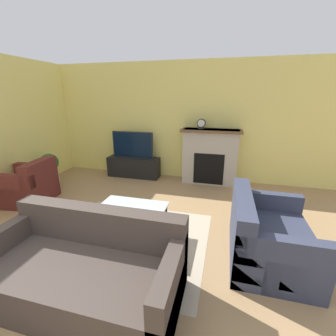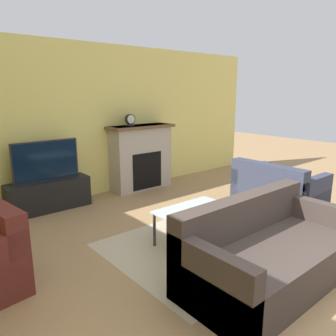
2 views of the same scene
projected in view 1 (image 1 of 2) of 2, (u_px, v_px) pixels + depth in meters
The scene contains 11 objects.
wall_back at pixel (165, 122), 5.39m from camera, with size 8.45×0.06×2.70m.
area_rug at pixel (130, 239), 3.19m from camera, with size 2.16×1.90×0.00m.
fireplace at pixel (210, 156), 5.12m from camera, with size 1.32×0.47×1.25m.
tv_stand at pixel (134, 167), 5.63m from camera, with size 1.29×0.38×0.49m.
tv at pixel (133, 145), 5.45m from camera, with size 1.03×0.06×0.64m.
couch_sectional at pixel (85, 270), 2.24m from camera, with size 1.92×0.93×0.82m.
couch_loveseat at pixel (266, 237), 2.75m from camera, with size 0.91×1.23×0.82m.
armchair_by_window at pixel (28, 187), 4.26m from camera, with size 0.96×0.92×0.82m.
coffee_table at pixel (130, 212), 3.13m from camera, with size 0.96×0.70×0.45m.
potted_plant at pixel (50, 167), 5.11m from camera, with size 0.40×0.40×0.71m.
mantel_clock at pixel (201, 124), 4.95m from camera, with size 0.19×0.07×0.22m.
Camera 1 is at (1.44, -0.67, 1.95)m, focal length 24.00 mm.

